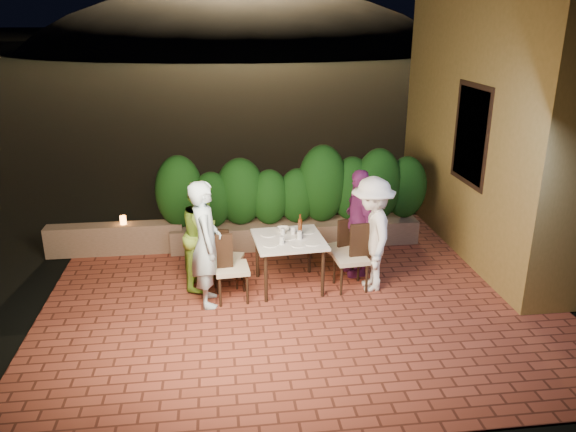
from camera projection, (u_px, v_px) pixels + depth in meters
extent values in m
plane|color=black|center=(304.00, 311.00, 7.52)|extent=(400.00, 400.00, 0.00)
cube|color=brown|center=(299.00, 297.00, 8.00)|extent=(7.00, 6.00, 0.15)
cube|color=olive|center=(509.00, 96.00, 8.96)|extent=(1.60, 5.00, 5.00)
cube|color=black|center=(473.00, 135.00, 8.57)|extent=(0.08, 1.00, 1.40)
cube|color=black|center=(472.00, 135.00, 8.57)|extent=(0.06, 1.15, 1.55)
cube|color=#79604D|center=(295.00, 233.00, 9.62)|extent=(4.20, 0.55, 0.40)
cube|color=#79604D|center=(115.00, 239.00, 9.24)|extent=(2.20, 0.30, 0.50)
ellipsoid|color=black|center=(242.00, 86.00, 65.14)|extent=(52.00, 40.00, 22.00)
cylinder|color=white|center=(270.00, 245.00, 7.69)|extent=(0.20, 0.20, 0.01)
cylinder|color=white|center=(268.00, 234.00, 8.05)|extent=(0.23, 0.23, 0.01)
cylinder|color=white|center=(312.00, 243.00, 7.74)|extent=(0.22, 0.22, 0.01)
cylinder|color=white|center=(306.00, 231.00, 8.16)|extent=(0.23, 0.23, 0.01)
cylinder|color=white|center=(288.00, 237.00, 7.95)|extent=(0.24, 0.24, 0.01)
cylinder|color=white|center=(298.00, 245.00, 7.68)|extent=(0.20, 0.20, 0.01)
cylinder|color=silver|center=(282.00, 240.00, 7.71)|extent=(0.07, 0.07, 0.12)
cylinder|color=silver|center=(283.00, 232.00, 8.03)|extent=(0.06, 0.06, 0.10)
cylinder|color=silver|center=(299.00, 235.00, 7.87)|extent=(0.07, 0.07, 0.12)
cylinder|color=silver|center=(293.00, 231.00, 8.04)|extent=(0.07, 0.07, 0.12)
imported|color=white|center=(283.00, 229.00, 8.20)|extent=(0.20, 0.20, 0.05)
imported|color=#BEE2F5|center=(206.00, 244.00, 7.42)|extent=(0.46, 0.66, 1.74)
imported|color=#94CC3F|center=(203.00, 234.00, 7.96)|extent=(0.81, 0.92, 1.58)
imported|color=white|center=(372.00, 234.00, 7.86)|extent=(0.70, 1.11, 1.65)
imported|color=#7A2871|center=(359.00, 223.00, 8.34)|extent=(0.48, 0.99, 1.63)
cylinder|color=orange|center=(123.00, 220.00, 9.15)|extent=(0.10, 0.10, 0.14)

